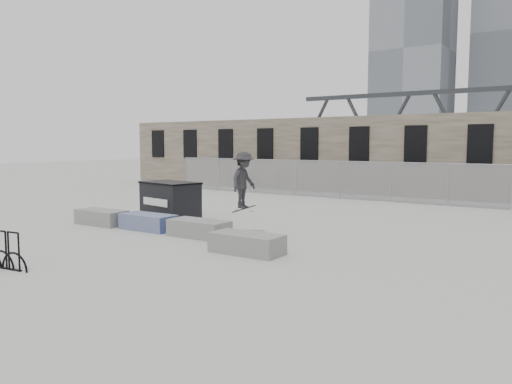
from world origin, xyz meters
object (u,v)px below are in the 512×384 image
planter_far_left (102,217)px  skateboarder (244,180)px  planter_center_left (148,221)px  planter_offset (247,243)px  planter_center_right (199,228)px  dumpster (170,201)px

planter_far_left → skateboarder: 5.81m
planter_far_left → skateboarder: skateboarder is taller
planter_center_left → planter_offset: (4.91, -1.11, 0.00)m
planter_far_left → planter_center_left: size_ratio=1.00×
planter_center_right → skateboarder: bearing=49.0°
planter_center_right → planter_offset: bearing=-22.6°
planter_center_right → dumpster: bearing=147.8°
planter_center_left → dumpster: size_ratio=0.81×
planter_center_left → skateboarder: size_ratio=1.01×
planter_offset → skateboarder: bearing=127.2°
planter_center_left → planter_offset: 5.04m
dumpster → planter_center_right: bearing=-21.5°
planter_center_left → skateboarder: bearing=18.3°
planter_far_left → planter_center_left: 2.22m
planter_center_left → dumpster: (-0.81, 1.93, 0.46)m
planter_center_left → planter_far_left: bearing=-175.3°
planter_center_left → planter_center_right: same height
planter_offset → dumpster: size_ratio=0.81×
skateboarder → planter_center_right: bearing=135.6°
planter_center_right → skateboarder: skateboarder is taller
skateboarder → planter_far_left: bearing=99.5°
planter_center_left → planter_center_right: (2.30, -0.03, 0.00)m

